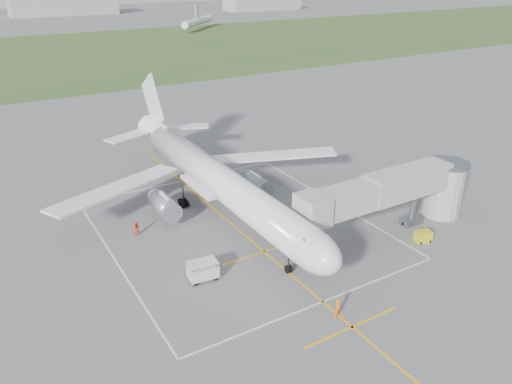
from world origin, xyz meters
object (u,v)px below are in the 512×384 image
jet_bridge (401,191)px  gpu_unit (423,237)px  ramp_worker_nose (338,308)px  ramp_worker_wing (136,228)px  airliner (217,179)px  baggage_cart (203,271)px

jet_bridge → gpu_unit: (0.30, -3.61, -4.11)m
ramp_worker_nose → ramp_worker_wing: 24.99m
airliner → ramp_worker_nose: size_ratio=25.14×
airliner → ramp_worker_wing: size_ratio=29.43×
airliner → jet_bridge: bearing=-42.2°
baggage_cart → ramp_worker_wing: baggage_cart is taller
airliner → baggage_cart: size_ratio=15.85×
gpu_unit → ramp_worker_wing: size_ratio=1.21×
ramp_worker_nose → ramp_worker_wing: (-10.06, 22.87, -0.14)m
jet_bridge → baggage_cart: jet_bridge is taller
airliner → jet_bridge: 21.22m
airliner → ramp_worker_wing: (-10.34, -0.21, -3.60)m
jet_bridge → ramp_worker_nose: jet_bridge is taller
airliner → gpu_unit: size_ratio=24.37×
airliner → ramp_worker_nose: bearing=-90.7°
jet_bridge → gpu_unit: bearing=-85.2°
ramp_worker_wing → airliner: bearing=-159.2°
baggage_cart → ramp_worker_nose: size_ratio=1.59×
gpu_unit → baggage_cart: bearing=179.8°
gpu_unit → ramp_worker_nose: 17.12m
jet_bridge → baggage_cart: bearing=174.6°
baggage_cart → ramp_worker_nose: bearing=-50.5°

